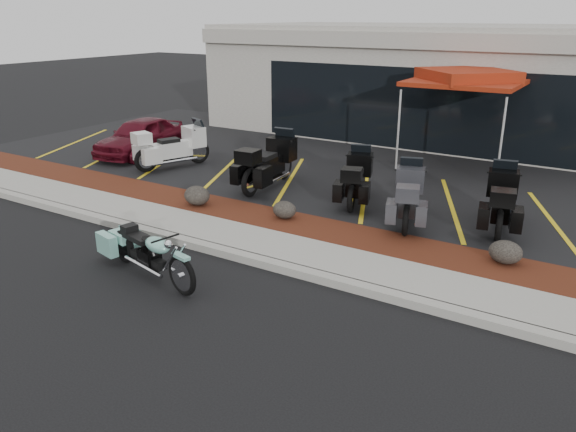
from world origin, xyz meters
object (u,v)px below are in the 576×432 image
Objects in this scene: popup_canopy at (467,79)px; parked_car at (140,136)px; touring_white at (198,141)px; traffic_cone at (353,162)px; hero_cruiser at (182,270)px.

parked_car is at bearing -138.92° from popup_canopy.
touring_white is 0.68× the size of parked_car.
traffic_cone is 0.13× the size of popup_canopy.
popup_canopy is at bearing 15.22° from parked_car.
hero_cruiser reaches higher than traffic_cone.
traffic_cone is at bearing -48.22° from touring_white.
traffic_cone is (4.31, 1.63, -0.43)m from touring_white.
traffic_cone is at bearing 108.45° from hero_cruiser.
touring_white reaches higher than hero_cruiser.
popup_canopy reaches higher than hero_cruiser.
touring_white is 2.31m from parked_car.
touring_white is 7.89m from popup_canopy.
hero_cruiser is at bearing -120.75° from touring_white.
traffic_cone is (-0.75, 8.06, -0.07)m from hero_cruiser.
parked_car is at bearing 113.48° from touring_white.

